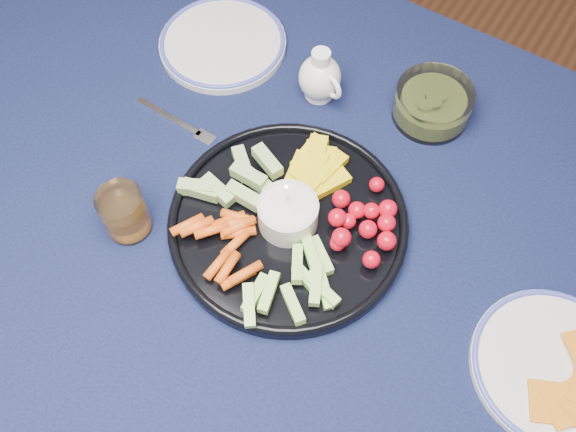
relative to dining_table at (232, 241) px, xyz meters
The scene contains 8 objects.
dining_table is the anchor object (origin of this frame).
crudite_platter 0.14m from the dining_table, 18.99° to the left, with size 0.34×0.34×0.11m.
creamer_pitcher 0.29m from the dining_table, 90.68° to the left, with size 0.08×0.07×0.09m.
pickle_bowl 0.38m from the dining_table, 62.55° to the left, with size 0.12×0.12×0.06m.
cheese_plate 0.49m from the dining_table, ahead, with size 0.21×0.21×0.02m.
juice_tumbler 0.19m from the dining_table, 139.03° to the right, with size 0.07×0.07×0.08m.
fork_left 0.20m from the dining_table, 148.92° to the left, with size 0.15×0.02×0.00m.
side_plate_extra 0.34m from the dining_table, 126.53° to the left, with size 0.21×0.21×0.02m.
Camera 1 is at (0.32, -0.34, 1.55)m, focal length 40.00 mm.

